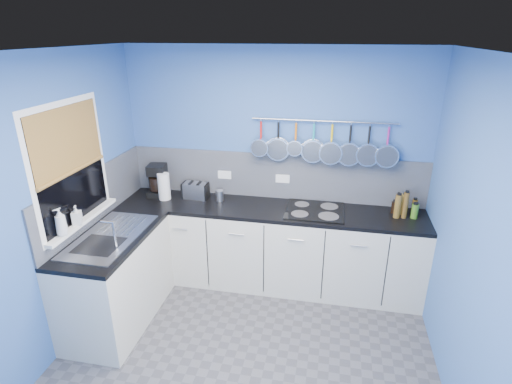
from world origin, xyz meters
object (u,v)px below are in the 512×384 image
(paper_towel, at_px, (164,186))
(soap_bottle_b, at_px, (76,215))
(toaster, at_px, (195,190))
(coffee_maker, at_px, (157,181))
(canister, at_px, (220,196))
(soap_bottle_a, at_px, (61,222))
(hob, at_px, (315,211))

(paper_towel, bearing_deg, soap_bottle_b, -110.10)
(soap_bottle_b, xyz_separation_m, toaster, (0.69, 1.11, -0.15))
(coffee_maker, xyz_separation_m, canister, (0.72, -0.01, -0.12))
(soap_bottle_a, xyz_separation_m, soap_bottle_b, (0.00, 0.21, -0.03))
(soap_bottle_a, bearing_deg, soap_bottle_b, 90.00)
(coffee_maker, xyz_separation_m, hob, (1.75, -0.08, -0.17))
(soap_bottle_a, relative_size, coffee_maker, 0.67)
(paper_towel, distance_m, hob, 1.64)
(paper_towel, height_order, toaster, paper_towel)
(soap_bottle_b, height_order, canister, soap_bottle_b)
(soap_bottle_a, bearing_deg, coffee_maker, 78.67)
(coffee_maker, distance_m, hob, 1.76)
(soap_bottle_b, distance_m, toaster, 1.31)
(paper_towel, bearing_deg, coffee_maker, 147.37)
(soap_bottle_a, bearing_deg, paper_towel, 73.10)
(soap_bottle_a, height_order, hob, soap_bottle_a)
(soap_bottle_a, distance_m, paper_towel, 1.28)
(soap_bottle_b, relative_size, hob, 0.29)
(soap_bottle_b, bearing_deg, hob, 26.57)
(soap_bottle_a, distance_m, toaster, 1.50)
(soap_bottle_b, relative_size, paper_towel, 0.59)
(toaster, height_order, hob, toaster)
(coffee_maker, height_order, hob, coffee_maker)
(paper_towel, distance_m, toaster, 0.34)
(coffee_maker, relative_size, canister, 2.93)
(soap_bottle_b, bearing_deg, soap_bottle_a, -90.00)
(soap_bottle_b, xyz_separation_m, paper_towel, (0.37, 1.01, -0.09))
(toaster, relative_size, canister, 2.17)
(soap_bottle_a, xyz_separation_m, paper_towel, (0.37, 1.22, -0.12))
(canister, distance_m, hob, 1.03)
(soap_bottle_a, relative_size, soap_bottle_b, 1.39)
(soap_bottle_a, distance_m, soap_bottle_b, 0.21)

